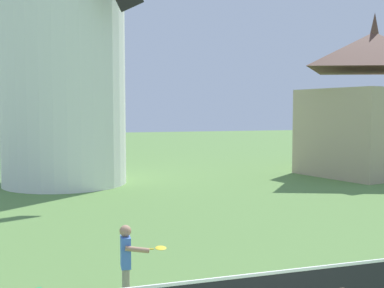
# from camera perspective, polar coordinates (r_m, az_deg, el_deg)

# --- Properties ---
(player_far) EXTENTS (0.71, 0.54, 1.23)m
(player_far) POSITION_cam_1_polar(r_m,az_deg,el_deg) (7.67, -7.88, -13.61)
(player_far) COLOR #9E937F
(player_far) RESTS_ON ground_plane
(parked_car_cream) EXTENTS (4.48, 2.26, 1.56)m
(parked_car_cream) POSITION_cam_1_polar(r_m,az_deg,el_deg) (29.91, -15.70, -0.29)
(parked_car_cream) COLOR silver
(parked_car_cream) RESTS_ON ground_plane
(chapel) EXTENTS (7.28, 6.09, 7.60)m
(chapel) POSITION_cam_1_polar(r_m,az_deg,el_deg) (23.85, 21.07, 4.45)
(chapel) COLOR tan
(chapel) RESTS_ON ground_plane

